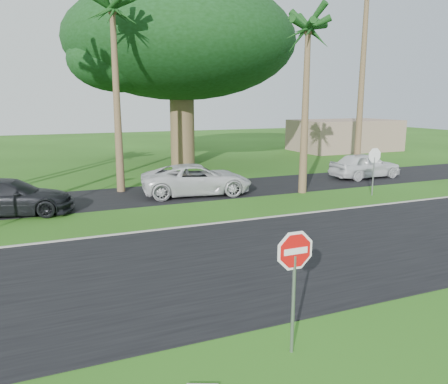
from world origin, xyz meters
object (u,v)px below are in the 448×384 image
stop_sign_far (374,162)px  car_minivan (197,180)px  stop_sign_near (294,267)px  car_dark (9,197)px  car_pickup (365,166)px

stop_sign_far → car_minivan: stop_sign_far is taller
stop_sign_near → car_minivan: 15.00m
car_dark → stop_sign_far: bearing=-87.1°
car_dark → car_minivan: bearing=-72.6°
stop_sign_far → car_pickup: bearing=-125.8°
car_minivan → stop_sign_near: bearing=175.8°
car_minivan → car_pickup: (11.54, 0.67, 0.01)m
car_dark → stop_sign_near: bearing=-145.2°
car_pickup → car_minivan: bearing=91.1°
stop_sign_near → stop_sign_far: bearing=43.7°
stop_sign_far → car_dark: 17.52m
stop_sign_far → stop_sign_near: bearing=43.7°
stop_sign_near → car_minivan: stop_sign_near is taller
car_dark → car_pickup: 20.43m
stop_sign_near → stop_sign_far: same height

